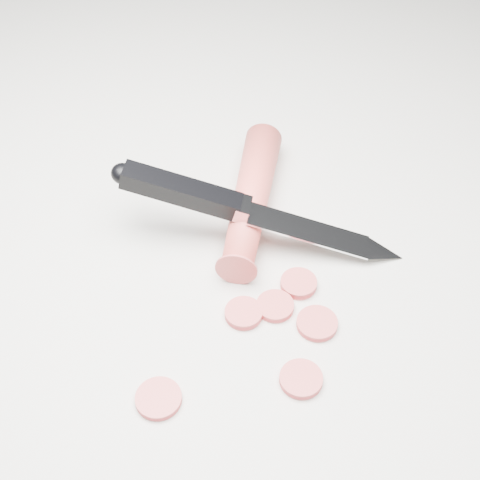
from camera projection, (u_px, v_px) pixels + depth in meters
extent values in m
plane|color=beige|center=(233.00, 301.00, 0.56)|extent=(2.40, 2.40, 0.00)
cylinder|color=#DD3F38|center=(251.00, 198.00, 0.62)|extent=(0.09, 0.18, 0.03)
cylinder|color=#C64241|center=(317.00, 323.00, 0.54)|extent=(0.03, 0.03, 0.01)
cylinder|color=#C64241|center=(275.00, 306.00, 0.55)|extent=(0.03, 0.03, 0.01)
cylinder|color=#C64241|center=(301.00, 379.00, 0.51)|extent=(0.03, 0.03, 0.01)
cylinder|color=#C64241|center=(159.00, 399.00, 0.50)|extent=(0.03, 0.03, 0.01)
cylinder|color=#C64241|center=(299.00, 284.00, 0.57)|extent=(0.03, 0.03, 0.01)
cylinder|color=#C64241|center=(244.00, 313.00, 0.55)|extent=(0.03, 0.03, 0.01)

